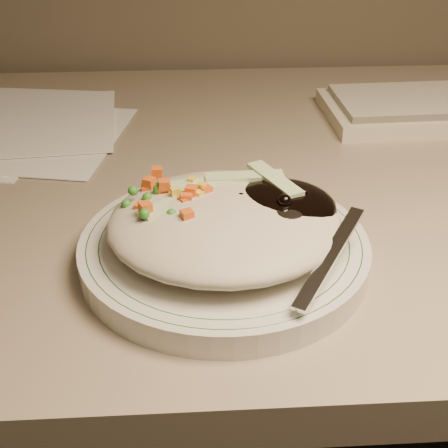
{
  "coord_description": "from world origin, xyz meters",
  "views": [
    {
      "loc": [
        -0.11,
        0.76,
        1.04
      ],
      "look_at": [
        -0.08,
        1.2,
        0.78
      ],
      "focal_mm": 50.0,
      "sensor_mm": 36.0,
      "label": 1
    }
  ],
  "objects": [
    {
      "name": "meal",
      "position": [
        -0.08,
        1.19,
        0.78
      ],
      "size": [
        0.21,
        0.19,
        0.05
      ],
      "color": "#ADA58C",
      "rests_on": "plate"
    },
    {
      "name": "plate",
      "position": [
        -0.08,
        1.2,
        0.75
      ],
      "size": [
        0.24,
        0.24,
        0.02
      ],
      "primitive_type": "cylinder",
      "color": "silver",
      "rests_on": "desk"
    },
    {
      "name": "desk",
      "position": [
        0.0,
        1.38,
        0.54
      ],
      "size": [
        1.4,
        0.7,
        0.74
      ],
      "color": "gray",
      "rests_on": "ground"
    },
    {
      "name": "plate_rim",
      "position": [
        -0.08,
        1.2,
        0.76
      ],
      "size": [
        0.23,
        0.23,
        0.0
      ],
      "color": "#144723",
      "rests_on": "plate"
    }
  ]
}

